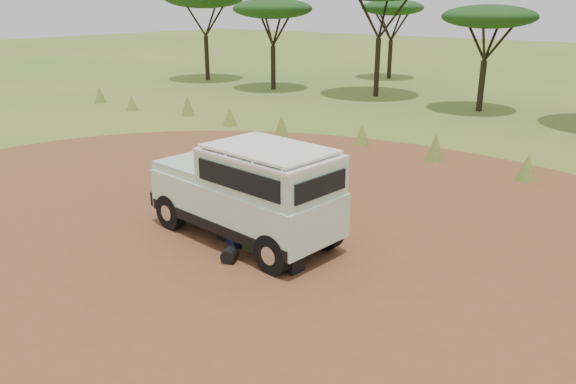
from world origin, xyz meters
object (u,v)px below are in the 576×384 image
Objects in this scene: backpack_black at (228,227)px; backpack_olive at (253,239)px; duffel_navy at (269,249)px; backpack_navy at (236,233)px; walking_staff at (210,184)px; hard_case at (290,262)px; safari_vehicle at (249,194)px.

backpack_olive is at bearing -11.36° from backpack_black.
backpack_black is 1.27× the size of duffel_navy.
backpack_navy is 1.00m from duffel_navy.
backpack_olive is at bearing -63.61° from walking_staff.
duffel_navy is 0.91× the size of hard_case.
hard_case is (1.57, -0.60, -0.89)m from safari_vehicle.
backpack_black is (1.38, -0.85, -0.50)m from walking_staff.
backpack_black reaches higher than hard_case.
safari_vehicle is at bearing 154.72° from duffel_navy.
hard_case is (1.60, -0.21, -0.11)m from backpack_navy.
walking_staff is 1.69m from backpack_black.
walking_staff is at bearing 167.09° from safari_vehicle.
walking_staff is at bearing 168.72° from hard_case.
backpack_black is at bearing 172.57° from duffel_navy.
walking_staff is 2.83× the size of backpack_black.
backpack_black is 1.98m from hard_case.
backpack_olive reaches higher than duffel_navy.
safari_vehicle is 0.98m from backpack_olive.
walking_staff is at bearing 160.62° from duffel_navy.
safari_vehicle is at bearing 31.20° from backpack_black.
backpack_navy is 0.46m from backpack_olive.
walking_staff is 2.86× the size of backpack_navy.
safari_vehicle reaches higher than backpack_navy.
backpack_navy reaches higher than duffel_navy.
duffel_navy reaches higher than hard_case.
backpack_olive is 1.16× the size of duffel_navy.
backpack_olive is at bearing -35.87° from safari_vehicle.
safari_vehicle reaches higher than backpack_black.
walking_staff reaches higher than backpack_navy.
backpack_black is at bearing 178.67° from hard_case.
backpack_black is 1.09× the size of backpack_olive.
backpack_black is 0.37m from backpack_navy.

